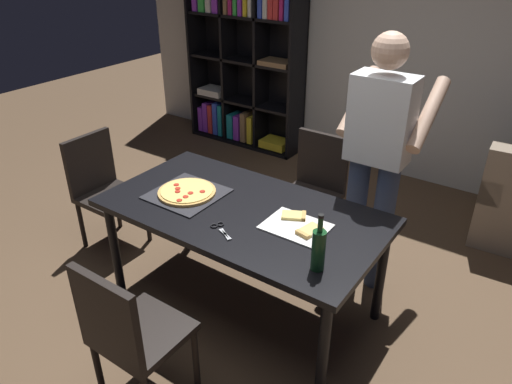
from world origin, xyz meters
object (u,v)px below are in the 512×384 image
chair_near_camera (128,331)px  kitchen_scissors (220,228)px  bookshelf (244,60)px  wine_bottle (319,249)px  chair_far_side (315,184)px  person_serving_pizza (378,152)px  chair_left_end (102,185)px  pepperoni_pizza_on_tray (187,192)px  dining_table (242,219)px

chair_near_camera → kitchen_scissors: bearing=87.4°
bookshelf → kitchen_scissors: bookshelf is taller
chair_near_camera → wine_bottle: (0.66, 0.69, 0.36)m
chair_far_side → person_serving_pizza: bearing=-22.0°
chair_left_end → bookshelf: bearing=98.4°
bookshelf → wine_bottle: (2.37, -2.64, -0.10)m
bookshelf → wine_bottle: size_ratio=6.17×
person_serving_pizza → wine_bottle: 1.01m
bookshelf → pepperoni_pizza_on_tray: size_ratio=4.51×
chair_near_camera → wine_bottle: 1.02m
pepperoni_pizza_on_tray → kitchen_scissors: (0.43, -0.20, -0.01)m
wine_bottle → kitchen_scissors: (-0.63, 0.01, -0.11)m
person_serving_pizza → pepperoni_pizza_on_tray: person_serving_pizza is taller
chair_near_camera → chair_left_end: (-1.35, 0.95, 0.00)m
dining_table → person_serving_pizza: size_ratio=0.99×
chair_near_camera → kitchen_scissors: (0.03, 0.70, 0.24)m
kitchen_scissors → chair_far_side: bearing=91.5°
chair_left_end → kitchen_scissors: (1.39, -0.26, 0.24)m
chair_far_side → kitchen_scissors: 1.23m
wine_bottle → pepperoni_pizza_on_tray: bearing=169.0°
pepperoni_pizza_on_tray → chair_left_end: bearing=176.6°
chair_far_side → pepperoni_pizza_on_tray: 1.11m
chair_left_end → wine_bottle: size_ratio=2.85×
pepperoni_pizza_on_tray → kitchen_scissors: pepperoni_pizza_on_tray is taller
dining_table → bookshelf: (-1.71, 2.38, 0.29)m
chair_left_end → chair_far_side: bearing=35.1°
dining_table → person_serving_pizza: 0.97m
bookshelf → kitchen_scissors: bearing=-56.6°
pepperoni_pizza_on_tray → chair_near_camera: bearing=-66.0°
wine_bottle → chair_near_camera: bearing=-133.7°
dining_table → pepperoni_pizza_on_tray: pepperoni_pizza_on_tray is taller
dining_table → bookshelf: 2.95m
chair_far_side → wine_bottle: bearing=-61.5°
chair_far_side → pepperoni_pizza_on_tray: chair_far_side is taller
kitchen_scissors → wine_bottle: bearing=-0.6°
kitchen_scissors → pepperoni_pizza_on_tray: bearing=155.1°
chair_near_camera → chair_left_end: bearing=144.9°
chair_left_end → kitchen_scissors: chair_left_end is taller
chair_far_side → person_serving_pizza: person_serving_pizza is taller
wine_bottle → kitchen_scissors: size_ratio=1.62×
bookshelf → pepperoni_pizza_on_tray: 2.78m
chair_far_side → kitchen_scissors: bearing=-88.5°
chair_left_end → person_serving_pizza: (1.90, 0.73, 0.49)m
pepperoni_pizza_on_tray → kitchen_scissors: bearing=-24.9°
bookshelf → chair_near_camera: bearing=-62.9°
chair_far_side → kitchen_scissors: size_ratio=4.62×
pepperoni_pizza_on_tray → person_serving_pizza: bearing=39.9°
chair_near_camera → dining_table: bearing=90.0°
person_serving_pizza → wine_bottle: bearing=-83.5°
chair_left_end → chair_near_camera: bearing=-35.1°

